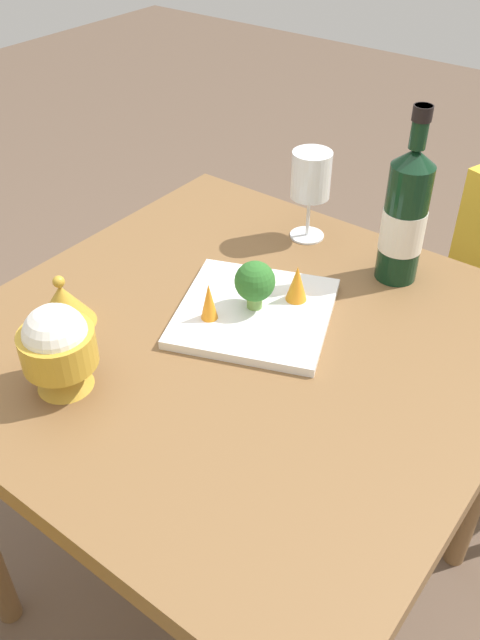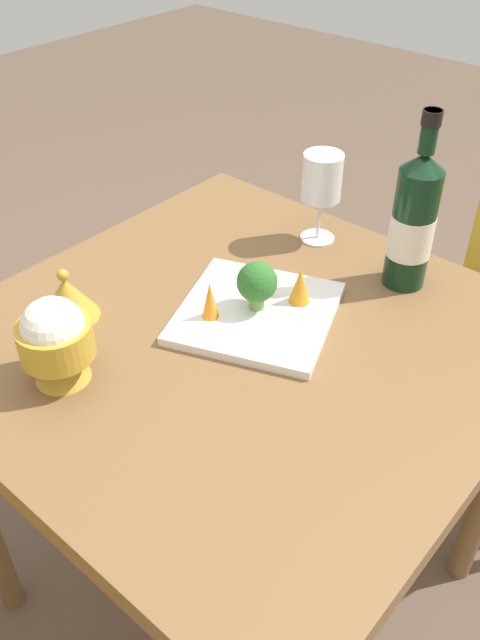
# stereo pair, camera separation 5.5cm
# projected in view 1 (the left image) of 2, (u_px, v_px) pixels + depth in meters

# --- Properties ---
(ground_plane) EXTENTS (8.00, 8.00, 0.00)m
(ground_plane) POSITION_uv_depth(u_px,v_px,m) (240.00, 584.00, 1.55)
(ground_plane) COLOR brown
(dining_table) EXTENTS (0.85, 0.85, 0.75)m
(dining_table) POSITION_uv_depth(u_px,v_px,m) (240.00, 376.00, 1.15)
(dining_table) COLOR brown
(dining_table) RESTS_ON ground_plane
(wine_bottle) EXTENTS (0.08, 0.08, 0.32)m
(wine_bottle) POSITION_uv_depth(u_px,v_px,m) (405.00, 216.00, 1.15)
(wine_bottle) COLOR black
(wine_bottle) RESTS_ON dining_table
(wine_glass) EXTENTS (0.08, 0.08, 0.18)m
(wine_glass) POSITION_uv_depth(u_px,v_px,m) (311.00, 177.00, 1.25)
(wine_glass) COLOR white
(wine_glass) RESTS_ON dining_table
(rice_bowl) EXTENTS (0.11, 0.11, 0.14)m
(rice_bowl) POSITION_uv_depth(u_px,v_px,m) (58.00, 347.00, 0.95)
(rice_bowl) COLOR gold
(rice_bowl) RESTS_ON dining_table
(rice_bowl_lid) EXTENTS (0.10, 0.10, 0.09)m
(rice_bowl_lid) POSITION_uv_depth(u_px,v_px,m) (63.00, 304.00, 1.09)
(rice_bowl_lid) COLOR gold
(rice_bowl_lid) RESTS_ON dining_table
(serving_plate) EXTENTS (0.32, 0.32, 0.02)m
(serving_plate) POSITION_uv_depth(u_px,v_px,m) (255.00, 312.00, 1.12)
(serving_plate) COLOR white
(serving_plate) RESTS_ON dining_table
(broccoli_floret) EXTENTS (0.07, 0.07, 0.09)m
(broccoli_floret) POSITION_uv_depth(u_px,v_px,m) (255.00, 282.00, 1.09)
(broccoli_floret) COLOR #729E4C
(broccoli_floret) RESTS_ON serving_plate
(carrot_garnish_left) EXTENTS (0.04, 0.04, 0.07)m
(carrot_garnish_left) POSITION_uv_depth(u_px,v_px,m) (297.00, 283.00, 1.12)
(carrot_garnish_left) COLOR orange
(carrot_garnish_left) RESTS_ON serving_plate
(carrot_garnish_right) EXTENTS (0.03, 0.03, 0.07)m
(carrot_garnish_right) POSITION_uv_depth(u_px,v_px,m) (209.00, 301.00, 1.08)
(carrot_garnish_right) COLOR orange
(carrot_garnish_right) RESTS_ON serving_plate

